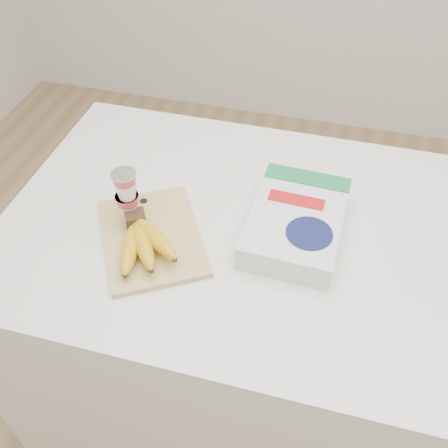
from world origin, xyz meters
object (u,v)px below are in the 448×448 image
at_px(table, 250,332).
at_px(cereal_box, 296,222).
at_px(cutting_board, 152,237).
at_px(yogurt_stack, 127,194).
at_px(bananas, 142,241).

height_order(table, cereal_box, cereal_box).
bearing_deg(cutting_board, table, -5.79).
relative_size(cutting_board, yogurt_stack, 2.21).
relative_size(cutting_board, bananas, 1.49).
relative_size(table, yogurt_stack, 9.13).
distance_m(cutting_board, bananas, 0.06).
relative_size(yogurt_stack, cereal_box, 0.43).
xyz_separation_m(table, cutting_board, (-0.24, -0.11, 0.49)).
xyz_separation_m(table, bananas, (-0.24, -0.16, 0.52)).
xyz_separation_m(cutting_board, yogurt_stack, (-0.07, 0.04, 0.08)).
bearing_deg(table, bananas, -147.01).
height_order(bananas, cereal_box, bananas).
bearing_deg(yogurt_stack, table, 11.78).
bearing_deg(bananas, cereal_box, 25.76).
relative_size(cutting_board, cereal_box, 0.95).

